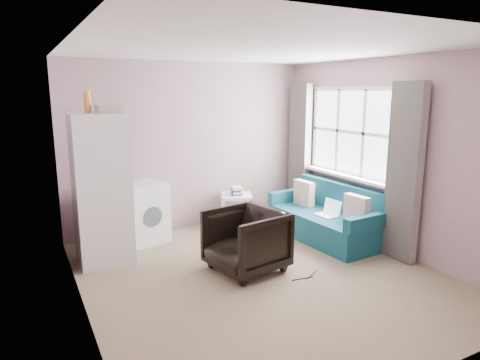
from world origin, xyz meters
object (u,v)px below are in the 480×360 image
object	(u,v)px
washing_machine	(142,211)
sofa	(328,219)
side_table	(236,208)
armchair	(246,237)
fridge	(102,188)

from	to	relation	value
washing_machine	sofa	xyz separation A→B (m)	(2.38, -1.11, -0.15)
sofa	side_table	bearing A→B (deg)	125.91
side_table	sofa	world-z (taller)	sofa
washing_machine	sofa	size ratio (longest dim) A/B	0.47
armchair	washing_machine	world-z (taller)	washing_machine
washing_machine	side_table	bearing A→B (deg)	-15.28
washing_machine	sofa	bearing A→B (deg)	-40.06
armchair	sofa	distance (m)	1.64
armchair	washing_machine	size ratio (longest dim) A/B	0.97
washing_machine	side_table	world-z (taller)	washing_machine
armchair	sofa	world-z (taller)	armchair
armchair	fridge	bearing A→B (deg)	-137.70
armchair	sofa	size ratio (longest dim) A/B	0.45
armchair	fridge	size ratio (longest dim) A/B	0.39
fridge	sofa	distance (m)	3.11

